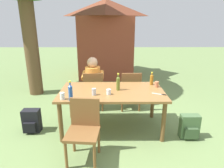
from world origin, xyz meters
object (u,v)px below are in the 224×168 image
at_px(cup_steel, 94,92).
at_px(backpack_by_far_side, 189,127).
at_px(bottle_blue, 71,92).
at_px(cup_glass, 109,92).
at_px(dining_table, 112,95).
at_px(bottle_amber, 152,79).
at_px(chair_far_left, 93,89).
at_px(chair_near_left, 84,127).
at_px(brick_kiosk, 106,37).
at_px(chair_far_right, 131,89).
at_px(cup_terracotta, 157,84).
at_px(person_in_white_shirt, 93,80).
at_px(backpack_by_near_side, 32,121).
at_px(cup_white, 62,96).
at_px(bottle_olive, 118,83).
at_px(table_knife, 160,94).

xyz_separation_m(cup_steel, backpack_by_far_side, (1.60, -0.11, -0.59)).
bearing_deg(bottle_blue, cup_glass, 23.83).
distance_m(dining_table, bottle_amber, 0.85).
xyz_separation_m(chair_far_left, chair_near_left, (0.00, -1.62, 0.00)).
relative_size(cup_glass, brick_kiosk, 0.03).
xyz_separation_m(bottle_amber, brick_kiosk, (-0.93, 3.44, 0.53)).
bearing_deg(chair_far_left, bottle_blue, -100.43).
relative_size(chair_far_right, cup_steel, 7.81).
distance_m(bottle_amber, cup_terracotta, 0.17).
bearing_deg(cup_glass, backpack_by_far_side, -5.85).
relative_size(chair_far_left, person_in_white_shirt, 0.74).
bearing_deg(backpack_by_far_side, backpack_by_near_side, 175.39).
bearing_deg(cup_steel, chair_near_left, -99.85).
bearing_deg(person_in_white_shirt, cup_terracotta, -30.52).
bearing_deg(cup_terracotta, chair_near_left, -140.76).
bearing_deg(cup_steel, brick_kiosk, 88.27).
distance_m(cup_steel, backpack_by_far_side, 1.71).
xyz_separation_m(chair_near_left, cup_white, (-0.37, 0.40, 0.30)).
bearing_deg(chair_far_left, cup_steel, -84.22).
xyz_separation_m(dining_table, brick_kiosk, (-0.18, 3.77, 0.71)).
xyz_separation_m(person_in_white_shirt, brick_kiosk, (0.23, 2.86, 0.72)).
bearing_deg(cup_terracotta, backpack_by_near_side, -172.40).
height_order(chair_far_left, backpack_by_far_side, chair_far_left).
relative_size(bottle_amber, bottle_blue, 0.79).
relative_size(cup_white, backpack_by_far_side, 0.27).
bearing_deg(dining_table, cup_white, -152.29).
height_order(chair_far_left, backpack_by_near_side, chair_far_left).
xyz_separation_m(bottle_olive, cup_steel, (-0.41, -0.24, -0.08)).
height_order(person_in_white_shirt, cup_glass, person_in_white_shirt).
xyz_separation_m(chair_far_left, backpack_by_near_side, (-1.03, -0.92, -0.29)).
distance_m(chair_far_right, bottle_amber, 0.69).
bearing_deg(chair_far_right, bottle_blue, -129.77).
bearing_deg(cup_glass, chair_near_left, -119.03).
bearing_deg(bottle_blue, cup_steel, 34.30).
bearing_deg(chair_far_left, chair_far_right, -0.01).
xyz_separation_m(chair_far_right, bottle_olive, (-0.30, -0.78, 0.38)).
bearing_deg(table_knife, cup_terracotta, 86.13).
xyz_separation_m(chair_far_right, backpack_by_far_side, (0.89, -1.14, -0.29)).
height_order(bottle_blue, table_knife, bottle_blue).
relative_size(chair_far_right, bottle_amber, 3.50).
distance_m(bottle_blue, backpack_by_far_side, 2.05).
distance_m(chair_far_right, cup_white, 1.72).
height_order(dining_table, cup_white, cup_white).
bearing_deg(chair_near_left, chair_far_left, 90.03).
bearing_deg(cup_terracotta, cup_steel, -160.03).
height_order(table_knife, backpack_by_near_side, table_knife).
relative_size(cup_steel, backpack_by_near_side, 0.27).
distance_m(cup_glass, table_knife, 0.86).
bearing_deg(person_in_white_shirt, bottle_olive, -59.99).
bearing_deg(bottle_blue, bottle_olive, 32.43).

